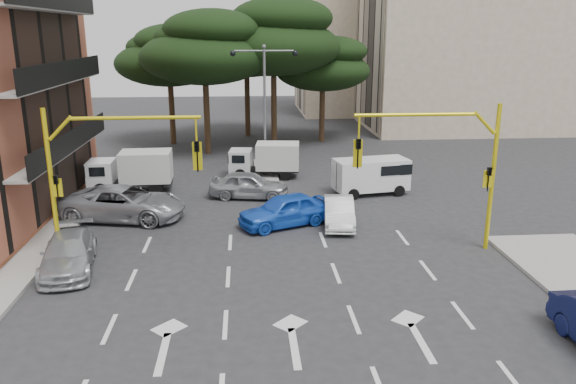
# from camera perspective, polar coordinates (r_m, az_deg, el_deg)

# --- Properties ---
(ground) EXTENTS (120.00, 120.00, 0.00)m
(ground) POSITION_cam_1_polar(r_m,az_deg,el_deg) (20.99, -0.57, -8.42)
(ground) COLOR #28282B
(ground) RESTS_ON ground
(median_strip) EXTENTS (1.40, 6.00, 0.15)m
(median_strip) POSITION_cam_1_polar(r_m,az_deg,el_deg) (36.13, -2.31, 2.21)
(median_strip) COLOR gray
(median_strip) RESTS_ON ground
(apartment_beige_near) EXTENTS (20.20, 12.15, 18.70)m
(apartment_beige_near) POSITION_cam_1_polar(r_m,az_deg,el_deg) (55.31, 18.86, 15.88)
(apartment_beige_near) COLOR tan
(apartment_beige_near) RESTS_ON ground
(apartment_beige_far) EXTENTS (16.20, 12.15, 16.70)m
(apartment_beige_far) POSITION_cam_1_polar(r_m,az_deg,el_deg) (64.65, 8.57, 15.54)
(apartment_beige_far) COLOR tan
(apartment_beige_far) RESTS_ON ground
(pine_left_near) EXTENTS (9.15, 9.15, 10.23)m
(pine_left_near) POSITION_cam_1_polar(r_m,az_deg,el_deg) (41.12, -8.44, 14.34)
(pine_left_near) COLOR #382616
(pine_left_near) RESTS_ON ground
(pine_center) EXTENTS (9.98, 9.98, 11.16)m
(pine_center) POSITION_cam_1_polar(r_m,az_deg,el_deg) (43.09, -1.40, 15.49)
(pine_center) COLOR #382616
(pine_center) RESTS_ON ground
(pine_left_far) EXTENTS (8.32, 8.32, 9.30)m
(pine_left_far) POSITION_cam_1_polar(r_m,az_deg,el_deg) (45.41, -11.95, 13.44)
(pine_left_far) COLOR #382616
(pine_left_far) RESTS_ON ground
(pine_right) EXTENTS (7.49, 7.49, 8.37)m
(pine_right) POSITION_cam_1_polar(r_m,az_deg,el_deg) (45.53, 3.64, 12.87)
(pine_right) COLOR #382616
(pine_right) RESTS_ON ground
(pine_back) EXTENTS (9.15, 9.15, 10.23)m
(pine_back) POSITION_cam_1_polar(r_m,az_deg,el_deg) (48.04, -4.20, 14.68)
(pine_back) COLOR #382616
(pine_back) RESTS_ON ground
(signal_mast_right) EXTENTS (5.79, 0.37, 6.00)m
(signal_mast_right) POSITION_cam_1_polar(r_m,az_deg,el_deg) (23.06, 16.20, 3.37)
(signal_mast_right) COLOR yellow
(signal_mast_right) RESTS_ON ground
(signal_mast_left) EXTENTS (5.79, 0.37, 6.00)m
(signal_mast_left) POSITION_cam_1_polar(r_m,az_deg,el_deg) (22.29, -18.72, 2.73)
(signal_mast_left) COLOR yellow
(signal_mast_left) RESTS_ON ground
(street_lamp_center) EXTENTS (4.16, 0.36, 7.77)m
(street_lamp_center) POSITION_cam_1_polar(r_m,az_deg,el_deg) (35.24, -2.40, 10.69)
(street_lamp_center) COLOR slate
(street_lamp_center) RESTS_ON median_strip
(car_white_hatch) EXTENTS (1.77, 3.96, 1.26)m
(car_white_hatch) POSITION_cam_1_polar(r_m,az_deg,el_deg) (26.12, 5.19, -2.01)
(car_white_hatch) COLOR silver
(car_white_hatch) RESTS_ON ground
(car_blue_compact) EXTENTS (4.72, 3.35, 1.49)m
(car_blue_compact) POSITION_cam_1_polar(r_m,az_deg,el_deg) (25.88, -0.30, -1.84)
(car_blue_compact) COLOR blue
(car_blue_compact) RESTS_ON ground
(car_silver_wagon) EXTENTS (2.55, 4.73, 1.30)m
(car_silver_wagon) POSITION_cam_1_polar(r_m,az_deg,el_deg) (22.78, -21.41, -5.79)
(car_silver_wagon) COLOR #A6AAAE
(car_silver_wagon) RESTS_ON ground
(car_silver_cross_a) EXTENTS (6.17, 3.73, 1.60)m
(car_silver_cross_a) POSITION_cam_1_polar(r_m,az_deg,el_deg) (27.84, -16.31, -1.10)
(car_silver_cross_a) COLOR #A6A7AE
(car_silver_cross_a) RESTS_ON ground
(car_silver_cross_b) EXTENTS (4.49, 2.44, 1.45)m
(car_silver_cross_b) POSITION_cam_1_polar(r_m,az_deg,el_deg) (30.27, -3.99, 0.73)
(car_silver_cross_b) COLOR #9FA2A6
(car_silver_cross_b) RESTS_ON ground
(van_white) EXTENTS (4.26, 2.49, 2.00)m
(van_white) POSITION_cam_1_polar(r_m,az_deg,el_deg) (31.24, 8.41, 1.60)
(van_white) COLOR white
(van_white) RESTS_ON ground
(box_truck_a) EXTENTS (4.68, 2.08, 2.28)m
(box_truck_a) POSITION_cam_1_polar(r_m,az_deg,el_deg) (32.56, -15.63, 2.01)
(box_truck_a) COLOR white
(box_truck_a) RESTS_ON ground
(box_truck_b) EXTENTS (4.49, 2.27, 2.13)m
(box_truck_b) POSITION_cam_1_polar(r_m,az_deg,el_deg) (34.54, -2.34, 3.25)
(box_truck_b) COLOR silver
(box_truck_b) RESTS_ON ground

